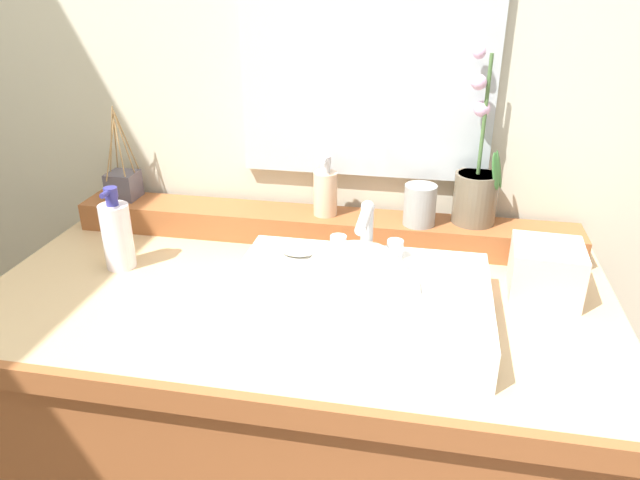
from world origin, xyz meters
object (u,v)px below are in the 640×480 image
(lotion_bottle, at_px, (117,234))
(tissue_box, at_px, (546,271))
(soap_dispenser, at_px, (325,191))
(soap_bar, at_px, (299,250))
(tumbler_cup, at_px, (420,205))
(reed_diffuser, at_px, (124,184))
(potted_plant, at_px, (477,187))
(sink_basin, at_px, (357,304))

(lotion_bottle, bearing_deg, tissue_box, 2.98)
(soap_dispenser, relative_size, lotion_bottle, 0.78)
(soap_bar, relative_size, soap_dispenser, 0.51)
(soap_bar, distance_m, tumbler_cup, 0.31)
(soap_dispenser, distance_m, reed_diffuser, 0.50)
(reed_diffuser, bearing_deg, soap_bar, -26.47)
(potted_plant, xyz_separation_m, tumbler_cup, (-0.12, -0.03, -0.04))
(sink_basin, bearing_deg, soap_dispenser, 109.50)
(soap_dispenser, distance_m, tumbler_cup, 0.21)
(sink_basin, xyz_separation_m, reed_diffuser, (-0.62, 0.35, 0.06))
(soap_bar, bearing_deg, sink_basin, -38.62)
(sink_basin, distance_m, tissue_box, 0.38)
(tumbler_cup, bearing_deg, soap_dispenser, 175.28)
(soap_dispenser, bearing_deg, tissue_box, -20.32)
(potted_plant, xyz_separation_m, soap_dispenser, (-0.33, -0.02, -0.03))
(sink_basin, distance_m, lotion_bottle, 0.54)
(soap_dispenser, relative_size, reed_diffuser, 0.61)
(tumbler_cup, bearing_deg, tissue_box, -31.63)
(lotion_bottle, relative_size, tissue_box, 1.37)
(lotion_bottle, distance_m, tissue_box, 0.86)
(potted_plant, xyz_separation_m, tissue_box, (0.13, -0.19, -0.09))
(soap_bar, bearing_deg, potted_plant, 36.76)
(tissue_box, bearing_deg, soap_dispenser, 159.68)
(potted_plant, bearing_deg, reed_diffuser, -179.52)
(soap_dispenser, bearing_deg, potted_plant, 2.98)
(tumbler_cup, xyz_separation_m, tissue_box, (0.25, -0.15, -0.06))
(tumbler_cup, distance_m, lotion_bottle, 0.65)
(sink_basin, xyz_separation_m, tissue_box, (0.34, 0.17, 0.01))
(potted_plant, relative_size, tissue_box, 2.89)
(sink_basin, xyz_separation_m, soap_bar, (-0.13, 0.10, 0.05))
(sink_basin, xyz_separation_m, soap_dispenser, (-0.12, 0.34, 0.08))
(potted_plant, height_order, tumbler_cup, potted_plant)
(potted_plant, distance_m, tumbler_cup, 0.13)
(soap_bar, xyz_separation_m, lotion_bottle, (-0.39, 0.02, -0.01))
(soap_bar, distance_m, soap_dispenser, 0.24)
(potted_plant, distance_m, tissue_box, 0.25)
(potted_plant, bearing_deg, soap_dispenser, -177.02)
(sink_basin, bearing_deg, tissue_box, 25.94)
(soap_dispenser, height_order, lotion_bottle, soap_dispenser)
(sink_basin, relative_size, tissue_box, 3.56)
(soap_dispenser, height_order, tumbler_cup, soap_dispenser)
(reed_diffuser, bearing_deg, potted_plant, 0.48)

